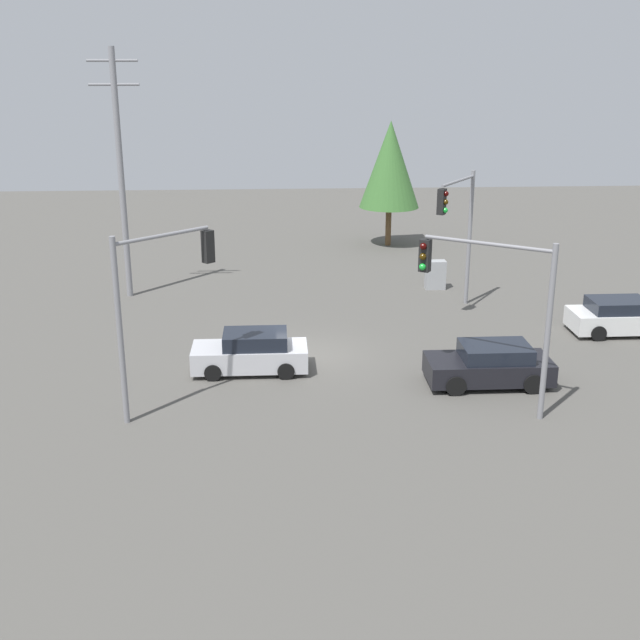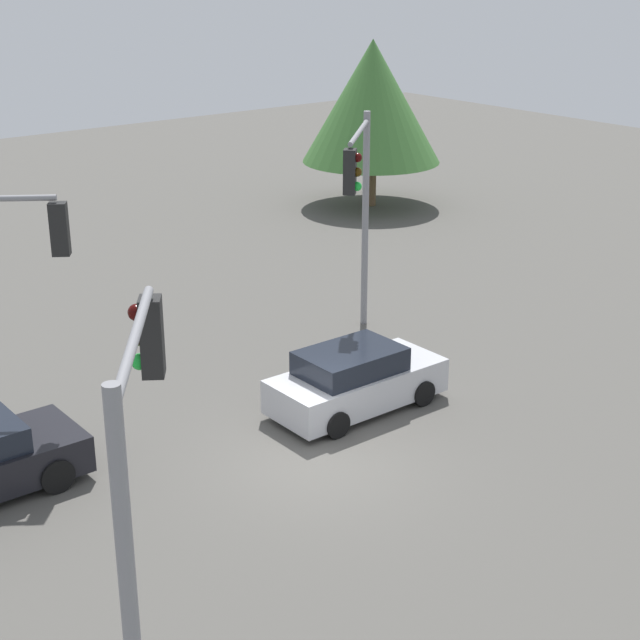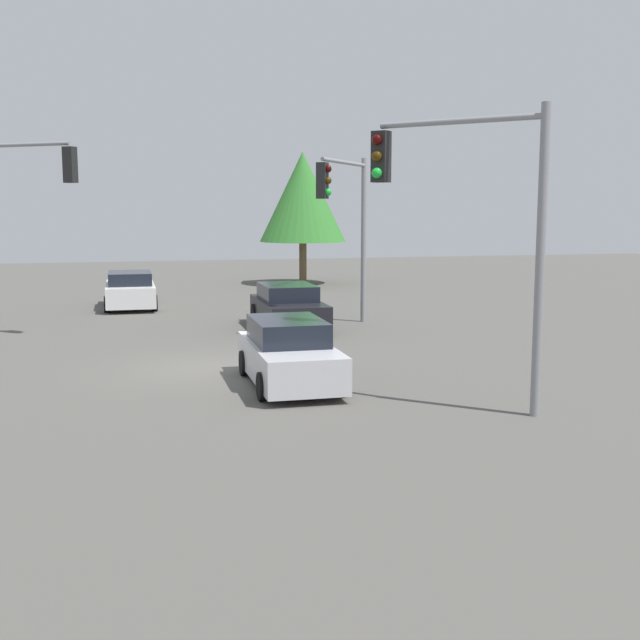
# 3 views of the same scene
# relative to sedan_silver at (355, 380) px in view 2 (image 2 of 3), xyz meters

# --- Properties ---
(ground_plane) EXTENTS (80.00, 80.00, 0.00)m
(ground_plane) POSITION_rel_sedan_silver_xyz_m (-2.16, -1.48, -0.70)
(ground_plane) COLOR #54514C
(sedan_silver) EXTENTS (4.12, 1.87, 1.48)m
(sedan_silver) POSITION_rel_sedan_silver_xyz_m (0.00, 0.00, 0.00)
(sedan_silver) COLOR silver
(sedan_silver) RESTS_ON ground_plane
(traffic_signal_main) EXTENTS (2.23, 3.09, 6.08)m
(traffic_signal_main) POSITION_rel_sedan_silver_xyz_m (-8.85, -6.60, 3.45)
(traffic_signal_main) COLOR gray
(traffic_signal_main) RESTS_ON ground_plane
(traffic_signal_cross) EXTENTS (2.85, 2.66, 5.89)m
(traffic_signal_cross) POSITION_rel_sedan_silver_xyz_m (2.71, 3.06, 3.34)
(traffic_signal_cross) COLOR gray
(traffic_signal_cross) RESTS_ON ground_plane
(tree_right) EXTENTS (5.55, 5.55, 6.62)m
(tree_right) POSITION_rel_sedan_silver_xyz_m (12.93, 14.21, 3.51)
(tree_right) COLOR brown
(tree_right) RESTS_ON ground_plane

